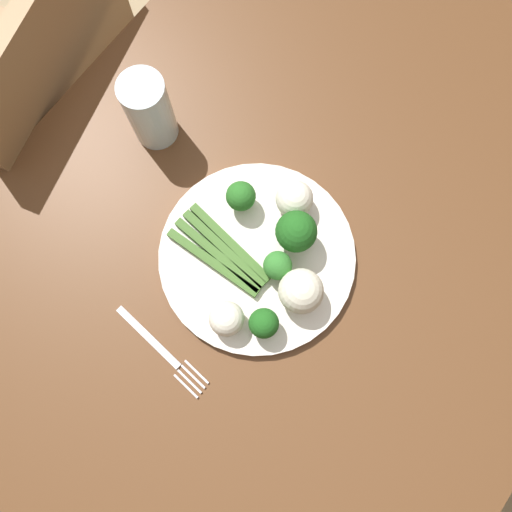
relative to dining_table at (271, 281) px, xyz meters
name	(u,v)px	position (x,y,z in m)	size (l,w,h in m)	color
ground_plane	(265,320)	(0.00, 0.00, -0.64)	(6.00, 6.00, 0.02)	tan
dining_table	(271,281)	(0.00, 0.00, 0.00)	(1.43, 0.86, 0.73)	brown
chair	(58,115)	(-0.04, -0.57, -0.13)	(0.48, 0.48, 0.87)	#9E754C
plate	(256,258)	(0.00, -0.03, 0.11)	(0.28, 0.28, 0.01)	silver
asparagus_bundle	(221,252)	(0.03, -0.07, 0.12)	(0.06, 0.16, 0.01)	#3D6626
broccoli_near_center	(276,268)	(0.00, 0.01, 0.14)	(0.04, 0.04, 0.05)	#609E3D
broccoli_front	(241,196)	(-0.05, -0.09, 0.14)	(0.04, 0.04, 0.05)	#568E33
broccoli_back_right	(297,232)	(-0.05, 0.00, 0.15)	(0.06, 0.06, 0.07)	#4C7F2B
broccoli_back	(264,323)	(0.07, 0.04, 0.14)	(0.04, 0.04, 0.05)	#4C7F2B
cauliflower_left	(227,319)	(0.10, -0.01, 0.14)	(0.05, 0.05, 0.05)	white
cauliflower_outer_edge	(301,291)	(0.01, 0.05, 0.15)	(0.06, 0.06, 0.06)	silver
cauliflower_near_fork	(294,199)	(-0.09, -0.03, 0.14)	(0.05, 0.05, 0.05)	white
fork	(161,350)	(0.19, -0.06, 0.10)	(0.04, 0.17, 0.00)	silver
water_glass	(149,110)	(-0.07, -0.27, 0.16)	(0.07, 0.07, 0.12)	silver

